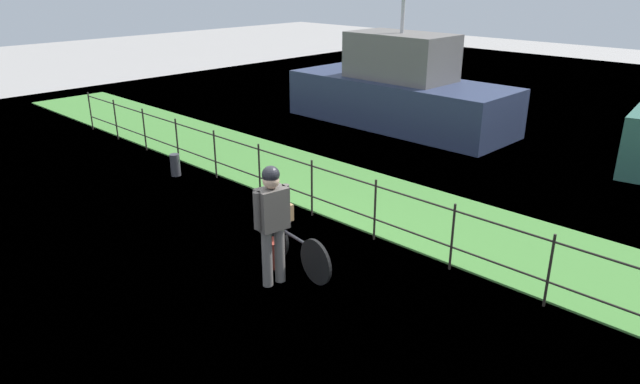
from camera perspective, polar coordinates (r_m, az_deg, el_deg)
name	(u,v)px	position (r m, az deg, el deg)	size (l,w,h in m)	color
ground_plane	(256,265)	(8.37, -6.45, -7.29)	(60.00, 60.00, 0.00)	#9E9993
grass_strip	(389,204)	(10.44, 6.95, -1.24)	(27.00, 2.40, 0.03)	#478438
harbor_water	(541,137)	(15.74, 21.23, 5.14)	(30.00, 30.00, 0.00)	slate
iron_fence	(342,194)	(9.29, 2.21, -0.24)	(18.04, 0.04, 1.01)	#28231E
bicycle_main	(294,247)	(8.09, -2.63, -5.50)	(1.63, 0.31, 0.64)	black
wooden_crate	(279,211)	(8.18, -4.11, -1.94)	(0.33, 0.29, 0.24)	#A87F51
terrier_dog	(280,199)	(8.08, -4.05, -0.71)	(0.32, 0.18, 0.18)	#4C3D2D
cyclist_person	(272,215)	(7.46, -4.81, -2.35)	(0.32, 0.54, 1.68)	slate
backpack_on_paving	(269,253)	(8.25, -5.08, -6.11)	(0.28, 0.18, 0.40)	maroon
mooring_bollard	(175,165)	(12.17, -14.27, 2.64)	(0.20, 0.20, 0.46)	#38383D
moored_boat_near	(399,92)	(15.86, 7.90, 9.89)	(6.34, 2.32, 4.06)	#2D3856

